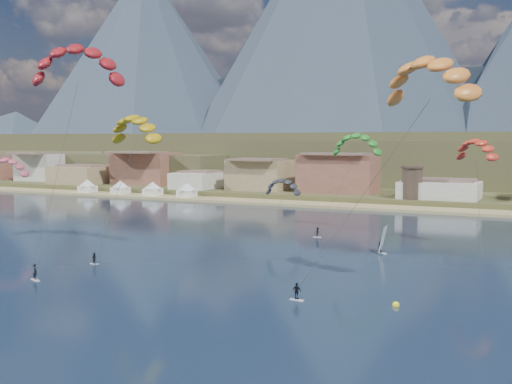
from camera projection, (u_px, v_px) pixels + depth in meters
ground at (106, 326)px, 56.35m from camera, size 2400.00×2400.00×0.00m
beach at (385, 208)px, 151.45m from camera, size 2200.00×12.00×0.90m
land at (505, 159)px, 558.91m from camera, size 2200.00×900.00×4.00m
foothills at (512, 159)px, 254.50m from camera, size 940.00×210.00×18.00m
mountain_ridge at (510, 37)px, 788.95m from camera, size 2060.00×480.00×400.00m
town at (266, 171)px, 182.46m from camera, size 400.00×24.00×12.00m
watchtower at (412, 182)px, 155.94m from camera, size 5.82×5.82×8.60m
beach_tents at (136, 184)px, 184.16m from camera, size 43.40×6.40×5.00m
kitesurfer_red at (77, 59)px, 89.27m from camera, size 15.08×22.44×34.07m
kitesurfer_yellow at (135, 125)px, 92.47m from camera, size 10.57×14.00×22.61m
kitesurfer_orange at (430, 73)px, 65.04m from camera, size 19.22×13.10×28.49m
kitesurfer_green at (357, 142)px, 112.47m from camera, size 9.81×11.51×20.00m
distant_kite_pink at (6, 164)px, 124.97m from camera, size 9.91×7.43×15.60m
distant_kite_dark at (283, 184)px, 116.38m from camera, size 7.41×5.48×12.16m
distant_kite_orange at (477, 146)px, 95.49m from camera, size 8.06×7.66×18.91m
windsurfer at (381, 244)px, 92.47m from camera, size 2.61×2.63×4.16m
buoy at (396, 305)px, 62.97m from camera, size 0.75×0.75×0.75m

